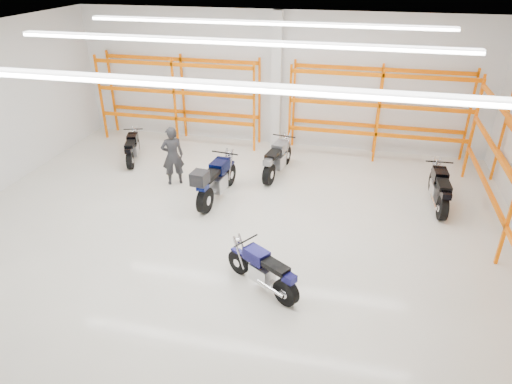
% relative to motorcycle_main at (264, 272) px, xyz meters
% --- Properties ---
extents(ground, '(14.00, 14.00, 0.00)m').
position_rel_motorcycle_main_xyz_m(ground, '(-1.29, 2.02, -0.44)').
color(ground, beige).
rests_on(ground, ground).
extents(room_shell, '(14.02, 12.02, 4.51)m').
position_rel_motorcycle_main_xyz_m(room_shell, '(-1.29, 2.05, 2.84)').
color(room_shell, white).
rests_on(room_shell, ground).
extents(motorcycle_main, '(1.69, 1.15, 0.94)m').
position_rel_motorcycle_main_xyz_m(motorcycle_main, '(0.00, 0.00, 0.00)').
color(motorcycle_main, black).
rests_on(motorcycle_main, ground).
extents(motorcycle_back_a, '(0.80, 1.85, 0.93)m').
position_rel_motorcycle_main_xyz_m(motorcycle_back_a, '(-5.54, 5.32, -0.00)').
color(motorcycle_back_a, black).
rests_on(motorcycle_back_a, ground).
extents(motorcycle_back_b, '(0.78, 2.45, 1.26)m').
position_rel_motorcycle_main_xyz_m(motorcycle_back_b, '(-2.11, 3.33, 0.16)').
color(motorcycle_back_b, black).
rests_on(motorcycle_back_b, ground).
extents(motorcycle_back_c, '(0.79, 2.19, 1.08)m').
position_rel_motorcycle_main_xyz_m(motorcycle_back_c, '(-0.77, 5.35, 0.06)').
color(motorcycle_back_c, black).
rests_on(motorcycle_back_c, ground).
extents(motorcycle_back_d, '(0.72, 2.17, 1.06)m').
position_rel_motorcycle_main_xyz_m(motorcycle_back_d, '(3.80, 4.40, 0.06)').
color(motorcycle_back_d, black).
rests_on(motorcycle_back_d, ground).
extents(standing_man, '(0.76, 0.68, 1.75)m').
position_rel_motorcycle_main_xyz_m(standing_man, '(-3.61, 4.12, 0.44)').
color(standing_man, black).
rests_on(standing_man, ground).
extents(structural_column, '(0.32, 0.32, 4.50)m').
position_rel_motorcycle_main_xyz_m(structural_column, '(-1.29, 7.84, 1.81)').
color(structural_column, white).
rests_on(structural_column, ground).
extents(pallet_racking_back_left, '(5.67, 0.87, 3.00)m').
position_rel_motorcycle_main_xyz_m(pallet_racking_back_left, '(-4.69, 7.50, 1.34)').
color(pallet_racking_back_left, '#FF7100').
rests_on(pallet_racking_back_left, ground).
extents(pallet_racking_back_right, '(5.67, 0.87, 3.00)m').
position_rel_motorcycle_main_xyz_m(pallet_racking_back_right, '(2.11, 7.50, 1.34)').
color(pallet_racking_back_right, '#FF7100').
rests_on(pallet_racking_back_right, ground).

